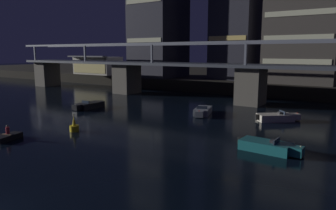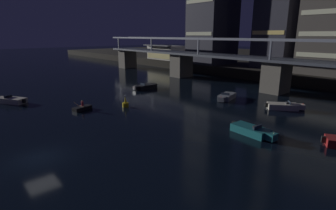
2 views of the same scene
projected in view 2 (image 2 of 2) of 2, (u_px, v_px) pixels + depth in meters
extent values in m
plane|color=black|center=(39.00, 158.00, 22.09)|extent=(400.00, 400.00, 0.00)
cube|color=#605B51|center=(127.00, 59.00, 82.07)|extent=(3.60, 4.40, 5.55)
cube|color=#605B51|center=(181.00, 65.00, 64.34)|extent=(3.60, 4.40, 5.55)
cube|color=#605B51|center=(276.00, 77.00, 46.60)|extent=(3.60, 4.40, 5.55)
cube|color=#3D424C|center=(278.00, 60.00, 45.82)|extent=(103.32, 6.40, 0.45)
cube|color=slate|center=(271.00, 40.00, 43.09)|extent=(103.32, 0.36, 0.36)
cube|color=slate|center=(288.00, 40.00, 46.77)|extent=(103.32, 0.36, 0.36)
cube|color=slate|center=(119.00, 43.00, 78.98)|extent=(0.30, 0.30, 3.20)
cube|color=slate|center=(151.00, 45.00, 67.16)|extent=(0.30, 0.30, 3.20)
cube|color=slate|center=(198.00, 47.00, 55.33)|extent=(0.30, 0.30, 3.20)
cube|color=slate|center=(271.00, 50.00, 43.51)|extent=(0.30, 0.30, 3.20)
cube|color=beige|center=(198.00, 34.00, 68.95)|extent=(9.02, 0.10, 0.90)
cube|color=beige|center=(199.00, 1.00, 66.84)|extent=(9.02, 0.10, 0.90)
cube|color=#F2D172|center=(268.00, 33.00, 59.72)|extent=(7.78, 0.10, 0.90)
cube|color=beige|center=(326.00, 56.00, 49.81)|extent=(11.11, 0.10, 0.90)
cube|color=beige|center=(329.00, 34.00, 48.77)|extent=(11.11, 0.10, 0.90)
cube|color=beige|center=(333.00, 11.00, 47.73)|extent=(11.11, 0.10, 0.90)
cube|color=#B2AD9E|center=(165.00, 52.00, 86.16)|extent=(12.00, 6.00, 4.40)
cube|color=#EAD88C|center=(158.00, 54.00, 84.34)|extent=(11.20, 0.10, 2.64)
cube|color=#4C4C51|center=(157.00, 45.00, 83.27)|extent=(12.40, 1.60, 0.30)
cube|color=black|center=(146.00, 87.00, 50.41)|extent=(1.80, 3.91, 0.80)
cube|color=black|center=(136.00, 88.00, 48.88)|extent=(0.99, 0.90, 0.70)
cube|color=#283342|center=(143.00, 84.00, 49.73)|extent=(1.35, 0.10, 0.36)
cube|color=#262628|center=(144.00, 84.00, 49.90)|extent=(0.56, 0.40, 0.24)
cube|color=black|center=(155.00, 85.00, 51.75)|extent=(0.36, 0.36, 0.60)
sphere|color=beige|center=(135.00, 86.00, 48.61)|extent=(0.12, 0.12, 0.12)
cube|color=black|center=(323.00, 139.00, 24.79)|extent=(0.49, 0.49, 0.60)
cube|color=gray|center=(227.00, 96.00, 42.41)|extent=(2.87, 4.27, 0.80)
cube|color=gray|center=(222.00, 99.00, 40.42)|extent=(1.21, 1.15, 0.70)
cube|color=#283342|center=(225.00, 94.00, 41.56)|extent=(1.32, 0.49, 0.36)
cube|color=#262628|center=(226.00, 94.00, 41.78)|extent=(0.65, 0.55, 0.24)
cube|color=black|center=(231.00, 93.00, 44.15)|extent=(0.45, 0.45, 0.60)
sphere|color=red|center=(221.00, 97.00, 40.11)|extent=(0.12, 0.12, 0.12)
cube|color=beige|center=(13.00, 100.00, 39.84)|extent=(4.28, 3.57, 0.80)
cube|color=beige|center=(1.00, 99.00, 40.53)|extent=(1.28, 1.31, 0.70)
cube|color=#283342|center=(8.00, 96.00, 39.94)|extent=(0.79, 1.21, 0.36)
cube|color=#262628|center=(9.00, 97.00, 39.88)|extent=(0.63, 0.69, 0.24)
cube|color=black|center=(24.00, 101.00, 39.18)|extent=(0.49, 0.49, 0.60)
cube|color=#196066|center=(250.00, 130.00, 27.44)|extent=(4.02, 2.05, 0.80)
cube|color=#196066|center=(271.00, 137.00, 25.57)|extent=(0.96, 1.05, 0.70)
cube|color=#283342|center=(258.00, 127.00, 26.63)|extent=(0.19, 1.35, 0.36)
cube|color=#262628|center=(256.00, 127.00, 26.84)|extent=(0.44, 0.59, 0.24)
cube|color=black|center=(234.00, 124.00, 29.07)|extent=(0.38, 0.38, 0.60)
sphere|color=beige|center=(274.00, 133.00, 25.27)|extent=(0.12, 0.12, 0.12)
cube|color=beige|center=(282.00, 106.00, 36.57)|extent=(4.17, 3.87, 0.80)
cube|color=beige|center=(301.00, 107.00, 36.16)|extent=(1.32, 1.34, 0.70)
cube|color=#283342|center=(289.00, 103.00, 36.28)|extent=(0.93, 1.11, 0.36)
cube|color=#262628|center=(287.00, 103.00, 36.33)|extent=(0.66, 0.69, 0.24)
cube|color=black|center=(266.00, 105.00, 36.89)|extent=(0.51, 0.51, 0.60)
sphere|color=red|center=(303.00, 104.00, 36.01)|extent=(0.12, 0.12, 0.12)
cylinder|color=yellow|center=(125.00, 105.00, 37.76)|extent=(0.90, 0.90, 0.60)
cone|color=yellow|center=(125.00, 99.00, 37.55)|extent=(0.36, 0.36, 1.00)
sphere|color=#F2EAB2|center=(125.00, 95.00, 37.40)|extent=(0.16, 0.16, 0.16)
cube|color=black|center=(82.00, 108.00, 36.26)|extent=(1.70, 2.79, 0.48)
cube|color=#7F6647|center=(82.00, 106.00, 36.19)|extent=(1.01, 0.43, 0.06)
cylinder|color=#B22633|center=(82.00, 104.00, 36.19)|extent=(0.32, 0.32, 0.60)
sphere|color=tan|center=(82.00, 101.00, 36.08)|extent=(0.22, 0.22, 0.22)
cylinder|color=olive|center=(77.00, 105.00, 36.76)|extent=(1.49, 0.42, 0.59)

